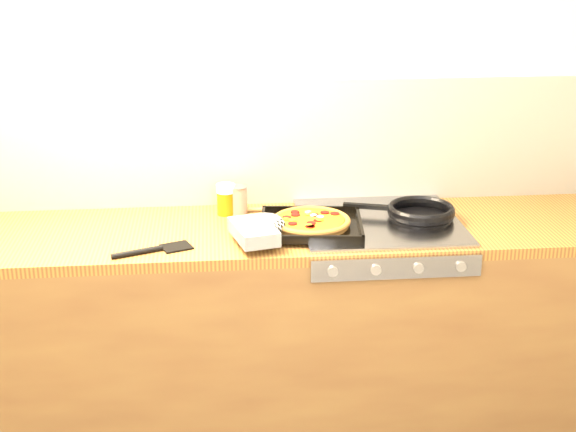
{
  "coord_description": "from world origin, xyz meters",
  "views": [
    {
      "loc": [
        -0.17,
        -1.7,
        1.96
      ],
      "look_at": [
        0.1,
        1.08,
        0.95
      ],
      "focal_mm": 50.0,
      "sensor_mm": 36.0,
      "label": 1
    }
  ],
  "objects": [
    {
      "name": "room_shell",
      "position": [
        0.0,
        1.39,
        1.15
      ],
      "size": [
        3.2,
        3.2,
        3.2
      ],
      "color": "white",
      "rests_on": "ground"
    },
    {
      "name": "tomato_can",
      "position": [
        -0.08,
        1.27,
        0.95
      ],
      "size": [
        0.1,
        0.1,
        0.11
      ],
      "color": "#9C190C",
      "rests_on": "counter_run"
    },
    {
      "name": "wooden_spoon",
      "position": [
        0.07,
        1.27,
        0.91
      ],
      "size": [
        0.3,
        0.06,
        0.02
      ],
      "color": "#AD8049",
      "rests_on": "counter_run"
    },
    {
      "name": "counter_run",
      "position": [
        0.0,
        1.1,
        0.45
      ],
      "size": [
        3.2,
        0.62,
        0.9
      ],
      "color": "brown",
      "rests_on": "ground"
    },
    {
      "name": "frying_pan",
      "position": [
        0.61,
        1.11,
        0.94
      ],
      "size": [
        0.45,
        0.32,
        0.04
      ],
      "color": "black",
      "rests_on": "stovetop"
    },
    {
      "name": "stovetop",
      "position": [
        0.45,
        1.1,
        0.91
      ],
      "size": [
        0.6,
        0.56,
        0.02
      ],
      "primitive_type": "cube",
      "color": "#99999E",
      "rests_on": "counter_run"
    },
    {
      "name": "pizza_on_tray",
      "position": [
        0.12,
        1.01,
        0.94
      ],
      "size": [
        0.51,
        0.42,
        0.06
      ],
      "color": "black",
      "rests_on": "stovetop"
    },
    {
      "name": "black_spatula",
      "position": [
        -0.39,
        0.9,
        0.91
      ],
      "size": [
        0.28,
        0.15,
        0.02
      ],
      "color": "black",
      "rests_on": "counter_run"
    },
    {
      "name": "juice_glass",
      "position": [
        -0.13,
        1.26,
        0.96
      ],
      "size": [
        0.09,
        0.09,
        0.12
      ],
      "color": "#CE670C",
      "rests_on": "counter_run"
    }
  ]
}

